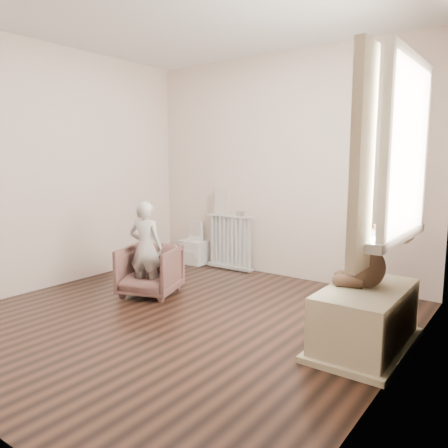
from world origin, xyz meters
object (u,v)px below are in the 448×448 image
Objects in this scene: radiator at (230,239)px; child at (146,248)px; toy_bench at (365,322)px; plush_cat at (404,211)px; armchair at (150,271)px; toy_vanity at (194,243)px; teddy_bear at (366,258)px.

child reaches higher than radiator.
plush_cat is (0.14, 0.35, 0.80)m from toy_bench.
armchair is 1.99× the size of plush_cat.
armchair is at bearing -68.21° from toy_vanity.
radiator is 2.58m from plush_cat.
teddy_bear is (2.19, 0.07, 0.41)m from armchair.
radiator is at bearing 133.57° from teddy_bear.
plush_cat reaches higher than teddy_bear.
armchair is at bearing -92.10° from radiator.
child is 2.19m from teddy_bear.
toy_vanity is at bearing 156.60° from plush_cat.
toy_bench is (2.22, 0.03, -0.06)m from armchair.
armchair is 2.50m from plush_cat.
armchair is 0.58× the size of toy_bench.
radiator is 1.52× the size of teddy_bear.
armchair is 2.22m from toy_bench.
radiator is 0.72× the size of toy_bench.
child reaches higher than toy_bench.
plush_cat is (2.36, 0.38, 0.74)m from armchair.
armchair is at bearing -179.18° from toy_bench.
teddy_bear is at bearing -18.14° from armchair.
toy_vanity is at bearing 139.86° from teddy_bear.
toy_vanity is at bearing 154.66° from toy_bench.
child is 2.45m from plush_cat.
radiator is 0.60m from toy_vanity.
plush_cat is at bearing 170.57° from child.
toy_bench is 0.89m from plush_cat.
armchair is 1.22× the size of teddy_bear.
toy_bench is (2.22, 0.08, -0.30)m from child.
teddy_bear reaches higher than armchair.
plush_cat is (2.36, 0.43, 0.50)m from child.
child is (0.00, -0.05, 0.24)m from armchair.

